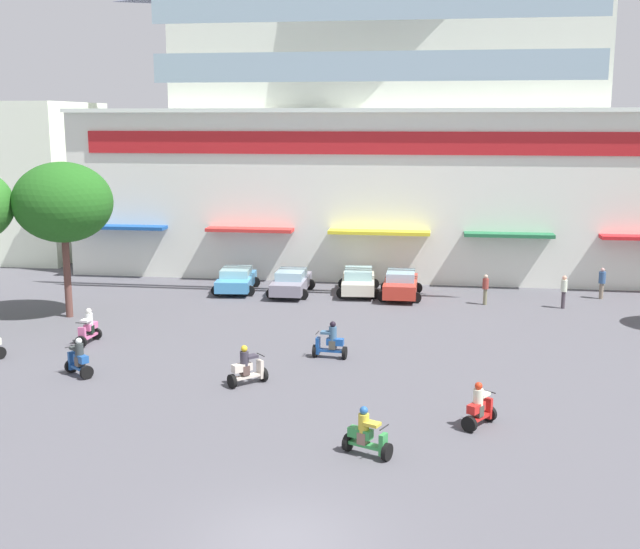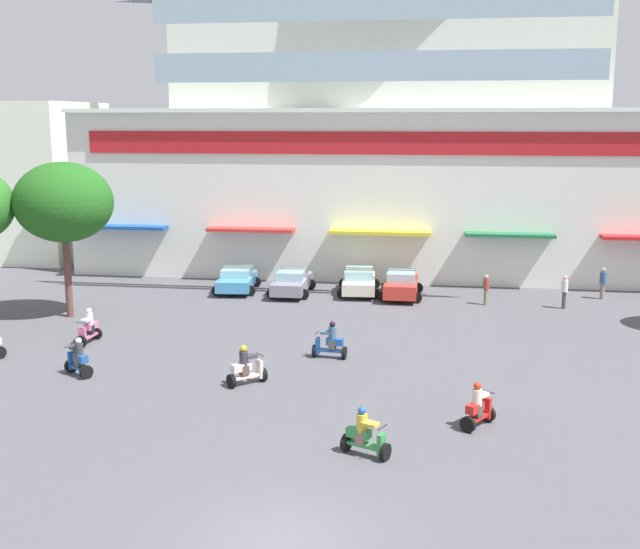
# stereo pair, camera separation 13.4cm
# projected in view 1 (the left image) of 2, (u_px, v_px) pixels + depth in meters

# --- Properties ---
(ground_plane) EXTENTS (128.00, 128.00, 0.00)m
(ground_plane) POSITION_uv_depth(u_px,v_px,m) (345.00, 370.00, 31.19)
(ground_plane) COLOR #4F4E55
(colonial_building) EXTENTS (38.46, 18.74, 20.39)m
(colonial_building) POSITION_uv_depth(u_px,v_px,m) (386.00, 129.00, 52.64)
(colonial_building) COLOR white
(colonial_building) RESTS_ON ground
(plaza_tree_2) EXTENTS (4.84, 4.48, 7.66)m
(plaza_tree_2) POSITION_uv_depth(u_px,v_px,m) (63.00, 203.00, 38.59)
(plaza_tree_2) COLOR brown
(plaza_tree_2) RESTS_ON ground
(parked_car_0) EXTENTS (2.69, 4.13, 1.35)m
(parked_car_0) POSITION_uv_depth(u_px,v_px,m) (236.00, 279.00, 45.39)
(parked_car_0) COLOR #4290CB
(parked_car_0) RESTS_ON ground
(parked_car_1) EXTENTS (2.37, 4.40, 1.37)m
(parked_car_1) POSITION_uv_depth(u_px,v_px,m) (291.00, 282.00, 44.68)
(parked_car_1) COLOR gray
(parked_car_1) RESTS_ON ground
(parked_car_2) EXTENTS (2.59, 4.33, 1.42)m
(parked_car_2) POSITION_uv_depth(u_px,v_px,m) (358.00, 281.00, 44.81)
(parked_car_2) COLOR beige
(parked_car_2) RESTS_ON ground
(parked_car_3) EXTENTS (2.36, 4.10, 1.48)m
(parked_car_3) POSITION_uv_depth(u_px,v_px,m) (401.00, 284.00, 43.81)
(parked_car_3) COLOR red
(parked_car_3) RESTS_ON ground
(scooter_rider_1) EXTENTS (0.63, 1.53, 1.56)m
(scooter_rider_1) POSITION_uv_depth(u_px,v_px,m) (89.00, 329.00, 34.84)
(scooter_rider_1) COLOR black
(scooter_rider_1) RESTS_ON ground
(scooter_rider_2) EXTENTS (1.43, 1.41, 1.53)m
(scooter_rider_2) POSITION_uv_depth(u_px,v_px,m) (247.00, 368.00, 29.41)
(scooter_rider_2) COLOR black
(scooter_rider_2) RESTS_ON ground
(scooter_rider_3) EXTENTS (1.53, 1.07, 1.49)m
(scooter_rider_3) POSITION_uv_depth(u_px,v_px,m) (366.00, 436.00, 23.22)
(scooter_rider_3) COLOR black
(scooter_rider_3) RESTS_ON ground
(scooter_rider_4) EXTENTS (1.19, 1.43, 1.52)m
(scooter_rider_4) POSITION_uv_depth(u_px,v_px,m) (479.00, 408.00, 25.37)
(scooter_rider_4) COLOR black
(scooter_rider_4) RESTS_ON ground
(scooter_rider_6) EXTENTS (1.43, 0.64, 1.56)m
(scooter_rider_6) POSITION_uv_depth(u_px,v_px,m) (330.00, 343.00, 32.71)
(scooter_rider_6) COLOR black
(scooter_rider_6) RESTS_ON ground
(scooter_rider_7) EXTENTS (1.36, 1.18, 1.52)m
(scooter_rider_7) POSITION_uv_depth(u_px,v_px,m) (79.00, 360.00, 30.43)
(scooter_rider_7) COLOR black
(scooter_rider_7) RESTS_ON ground
(pedestrian_0) EXTENTS (0.35, 0.35, 1.73)m
(pedestrian_0) POSITION_uv_depth(u_px,v_px,m) (564.00, 290.00, 41.25)
(pedestrian_0) COLOR #443B43
(pedestrian_0) RESTS_ON ground
(pedestrian_1) EXTENTS (0.46, 0.46, 1.63)m
(pedestrian_1) POSITION_uv_depth(u_px,v_px,m) (485.00, 287.00, 42.08)
(pedestrian_1) COLOR #747256
(pedestrian_1) RESTS_ON ground
(pedestrian_2) EXTENTS (0.50, 0.50, 1.72)m
(pedestrian_2) POSITION_uv_depth(u_px,v_px,m) (602.00, 281.00, 43.46)
(pedestrian_2) COLOR gray
(pedestrian_2) RESTS_ON ground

